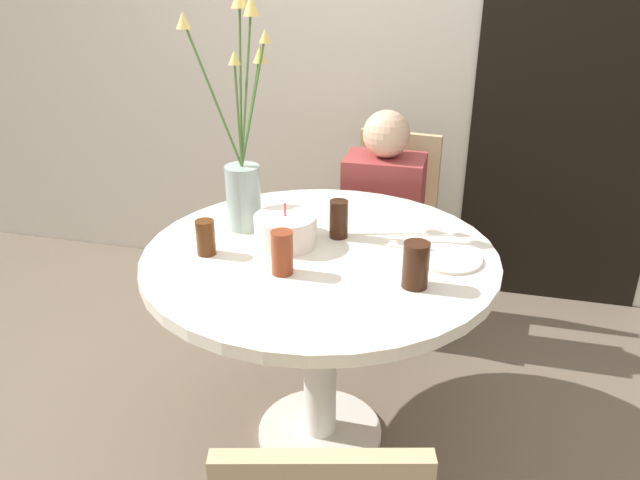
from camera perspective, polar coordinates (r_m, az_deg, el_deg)
The scene contains 13 objects.
ground_plane at distance 2.47m, azimuth 0.00°, elevation -17.34°, with size 16.00×16.00×0.00m, color #6B5B4C.
wall_back at distance 3.15m, azimuth 6.22°, elevation 18.23°, with size 8.00×0.05×2.60m.
doorway_panel at distance 3.16m, azimuth 22.16°, elevation 11.55°, with size 0.90×0.01×2.05m.
dining_table at distance 2.10m, azimuth 0.00°, elevation -4.47°, with size 1.16×1.16×0.77m.
chair_left_flank at distance 2.96m, azimuth 6.54°, elevation 1.85°, with size 0.45×0.45×0.90m.
birthday_cake at distance 2.06m, azimuth -3.17°, elevation 0.93°, with size 0.21×0.21×0.15m.
flower_vase at distance 2.15m, azimuth -7.08°, elevation 6.96°, with size 0.28×0.21×0.79m.
side_plate at distance 2.01m, azimuth 11.70°, elevation -1.69°, with size 0.21×0.21×0.01m.
drink_glass_0 at distance 2.02m, azimuth -10.42°, elevation 0.23°, with size 0.06×0.06×0.12m.
drink_glass_1 at distance 1.82m, azimuth 8.75°, elevation -2.27°, with size 0.08×0.08×0.14m.
drink_glass_2 at distance 2.11m, azimuth 1.72°, elevation 1.93°, with size 0.06×0.06×0.13m.
drink_glass_3 at distance 1.87m, azimuth -3.48°, elevation -1.16°, with size 0.07×0.07×0.14m.
person_boy at distance 2.82m, azimuth 5.69°, elevation 0.48°, with size 0.34×0.24×1.06m.
Camera 1 is at (0.45, -1.77, 1.67)m, focal length 35.00 mm.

